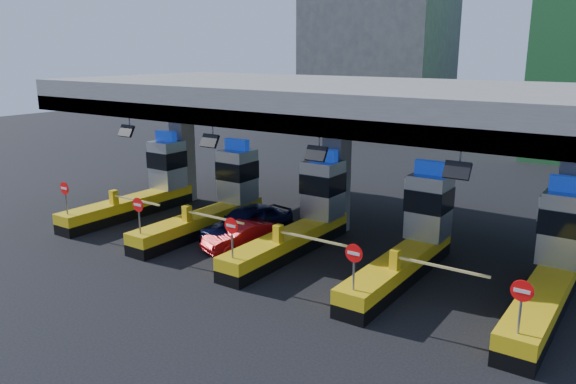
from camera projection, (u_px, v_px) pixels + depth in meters
The scene contains 10 objects.
ground at pixel (301, 248), 24.53m from camera, with size 120.00×120.00×0.00m, color black.
toll_canopy at pixel (337, 102), 25.32m from camera, with size 28.00×12.09×7.00m.
toll_lane_far_left at pixel (147, 186), 29.91m from camera, with size 4.43×8.00×4.16m.
toll_lane_left at pixel (218, 199), 27.16m from camera, with size 4.43×8.00×4.16m.
toll_lane_center at pixel (305, 216), 24.41m from camera, with size 4.43×8.00×4.16m.
toll_lane_right at pixel (413, 237), 21.67m from camera, with size 4.43×8.00×4.16m.
toll_lane_far_right at pixel (553, 264), 18.92m from camera, with size 4.43×8.00×4.16m.
bg_building_concrete at pixel (378, 44), 58.77m from camera, with size 14.00×10.00×18.00m, color #4C4C49.
van at pixel (247, 223), 25.49m from camera, with size 1.88×4.67×1.59m, color black.
red_car at pixel (244, 236), 24.33m from camera, with size 1.28×3.68×1.21m, color maroon.
Camera 1 is at (12.67, -19.42, 8.41)m, focal length 35.00 mm.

